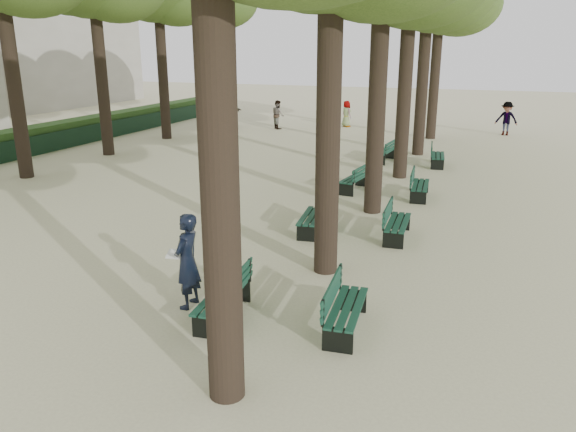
% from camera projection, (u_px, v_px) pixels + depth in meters
% --- Properties ---
extents(ground, '(120.00, 120.00, 0.00)m').
position_uv_depth(ground, '(203.00, 318.00, 10.50)').
color(ground, beige).
rests_on(ground, ground).
extents(bench_left_0, '(0.72, 1.84, 0.92)m').
position_uv_depth(bench_left_0, '(223.00, 305.00, 10.42)').
color(bench_left_0, black).
rests_on(bench_left_0, ground).
extents(bench_left_1, '(0.79, 1.86, 0.92)m').
position_uv_depth(bench_left_1, '(312.00, 222.00, 15.24)').
color(bench_left_1, black).
rests_on(bench_left_1, ground).
extents(bench_left_2, '(0.79, 1.86, 0.92)m').
position_uv_depth(bench_left_2, '(354.00, 183.00, 19.55)').
color(bench_left_2, black).
rests_on(bench_left_2, ground).
extents(bench_left_3, '(0.73, 1.85, 0.92)m').
position_uv_depth(bench_left_3, '(384.00, 156.00, 24.45)').
color(bench_left_3, black).
rests_on(bench_left_3, ground).
extents(bench_right_0, '(0.72, 1.84, 0.92)m').
position_uv_depth(bench_right_0, '(346.00, 316.00, 9.97)').
color(bench_right_0, black).
rests_on(bench_right_0, ground).
extents(bench_right_1, '(0.66, 1.83, 0.92)m').
position_uv_depth(bench_right_1, '(397.00, 229.00, 14.72)').
color(bench_right_1, black).
rests_on(bench_right_1, ground).
extents(bench_right_2, '(0.71, 1.84, 0.92)m').
position_uv_depth(bench_right_2, '(420.00, 190.00, 18.64)').
color(bench_right_2, black).
rests_on(bench_right_2, ground).
extents(bench_right_3, '(0.76, 1.85, 0.92)m').
position_uv_depth(bench_right_3, '(437.00, 160.00, 23.57)').
color(bench_right_3, black).
rests_on(bench_right_3, ground).
extents(man_with_map, '(0.62, 0.76, 1.89)m').
position_uv_depth(man_with_map, '(187.00, 261.00, 10.70)').
color(man_with_map, black).
rests_on(man_with_map, ground).
extents(pedestrian_d, '(0.80, 0.75, 1.60)m').
position_uv_depth(pedestrian_d, '(346.00, 114.00, 34.76)').
color(pedestrian_d, '#262628').
rests_on(pedestrian_d, ground).
extents(pedestrian_a, '(0.82, 0.84, 1.71)m').
position_uv_depth(pedestrian_a, '(278.00, 115.00, 33.90)').
color(pedestrian_a, '#262628').
rests_on(pedestrian_a, ground).
extents(pedestrian_b, '(1.26, 0.60, 1.87)m').
position_uv_depth(pedestrian_b, '(507.00, 119.00, 31.45)').
color(pedestrian_b, '#262628').
rests_on(pedestrian_b, ground).
extents(pedestrian_e, '(1.39, 1.30, 1.69)m').
position_uv_depth(pedestrian_e, '(230.00, 112.00, 35.52)').
color(pedestrian_e, '#262628').
rests_on(pedestrian_e, ground).
extents(fence, '(0.08, 42.00, 0.90)m').
position_uv_depth(fence, '(24.00, 148.00, 25.20)').
color(fence, black).
rests_on(fence, ground).
extents(hedge, '(1.20, 42.00, 1.20)m').
position_uv_depth(hedge, '(12.00, 144.00, 25.39)').
color(hedge, '#214317').
rests_on(hedge, ground).
extents(building_far, '(12.00, 16.00, 7.00)m').
position_uv_depth(building_far, '(26.00, 62.00, 47.32)').
color(building_far, '#B7B2A3').
rests_on(building_far, ground).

